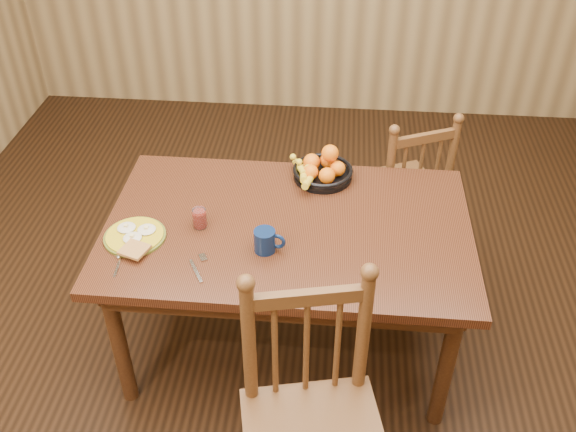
# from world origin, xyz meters

# --- Properties ---
(room) EXTENTS (4.52, 5.02, 2.72)m
(room) POSITION_xyz_m (0.00, 0.00, 1.35)
(room) COLOR black
(room) RESTS_ON ground
(dining_table) EXTENTS (1.60, 1.00, 0.75)m
(dining_table) POSITION_xyz_m (0.00, 0.00, 0.67)
(dining_table) COLOR black
(dining_table) RESTS_ON ground
(chair_far) EXTENTS (0.56, 0.55, 0.94)m
(chair_far) POSITION_xyz_m (0.57, 0.73, 0.46)
(chair_far) COLOR #462A15
(chair_far) RESTS_ON ground
(chair_near) EXTENTS (0.58, 0.56, 1.08)m
(chair_near) POSITION_xyz_m (0.16, -0.84, 0.53)
(chair_near) COLOR #462A15
(chair_near) RESTS_ON ground
(breakfast_plate) EXTENTS (0.26, 0.30, 0.04)m
(breakfast_plate) POSITION_xyz_m (-0.64, -0.15, 0.76)
(breakfast_plate) COLOR #59601E
(breakfast_plate) RESTS_ON dining_table
(fork) EXTENTS (0.08, 0.18, 0.00)m
(fork) POSITION_xyz_m (-0.34, -0.30, 0.75)
(fork) COLOR silver
(fork) RESTS_ON dining_table
(spoon) EXTENTS (0.04, 0.16, 0.01)m
(spoon) POSITION_xyz_m (-0.67, -0.29, 0.75)
(spoon) COLOR silver
(spoon) RESTS_ON dining_table
(coffee_mug) EXTENTS (0.13, 0.09, 0.10)m
(coffee_mug) POSITION_xyz_m (-0.08, -0.17, 0.80)
(coffee_mug) COLOR #0B1B3F
(coffee_mug) RESTS_ON dining_table
(juice_glass) EXTENTS (0.06, 0.06, 0.09)m
(juice_glass) POSITION_xyz_m (-0.38, -0.04, 0.79)
(juice_glass) COLOR silver
(juice_glass) RESTS_ON dining_table
(fruit_bowl) EXTENTS (0.32, 0.32, 0.17)m
(fruit_bowl) POSITION_xyz_m (0.13, 0.38, 0.80)
(fruit_bowl) COLOR black
(fruit_bowl) RESTS_ON dining_table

